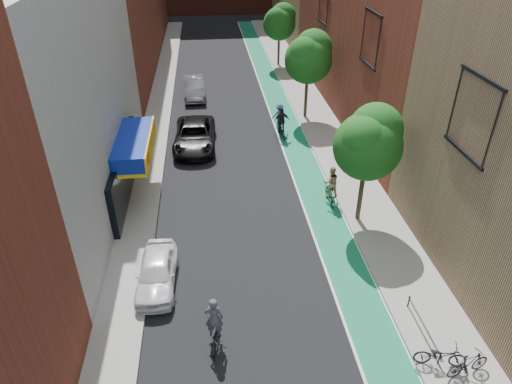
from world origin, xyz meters
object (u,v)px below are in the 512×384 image
object	(u,v)px
parked_car_silver	(194,88)
cyclist_lane_near	(331,188)
parked_car_white	(157,272)
cyclist_lane_mid	(282,126)
cyclist_lead	(215,329)
parked_car_black	(195,136)
cyclist_lane_far	(279,119)

from	to	relation	value
parked_car_silver	cyclist_lane_near	world-z (taller)	cyclist_lane_near
parked_car_white	parked_car_silver	size ratio (longest dim) A/B	0.80
parked_car_silver	cyclist_lane_mid	size ratio (longest dim) A/B	2.27
parked_car_silver	cyclist_lane_near	size ratio (longest dim) A/B	2.31
cyclist_lead	cyclist_lane_mid	distance (m)	18.70
parked_car_white	parked_car_black	bearing A→B (deg)	85.10
cyclist_lane_mid	cyclist_lane_far	world-z (taller)	cyclist_lane_mid
parked_car_silver	cyclist_lane_far	xyz separation A→B (m)	(6.26, -7.97, 0.12)
parked_car_white	cyclist_lane_mid	xyz separation A→B (m)	(7.80, 14.41, 0.18)
parked_car_white	cyclist_lane_far	xyz separation A→B (m)	(7.80, 15.49, 0.26)
cyclist_lane_far	cyclist_lane_near	bearing A→B (deg)	95.08
parked_car_black	cyclist_lane_far	distance (m)	6.49
parked_car_silver	cyclist_lead	size ratio (longest dim) A/B	2.28
parked_car_white	cyclist_lane_mid	distance (m)	16.38
parked_car_white	cyclist_lead	xyz separation A→B (m)	(2.41, -3.50, 0.07)
parked_car_white	cyclist_lane_near	size ratio (longest dim) A/B	1.86
parked_car_white	cyclist_lane_mid	size ratio (longest dim) A/B	1.83
parked_car_white	parked_car_black	size ratio (longest dim) A/B	0.68
parked_car_silver	parked_car_black	bearing A→B (deg)	-91.00
cyclist_lead	cyclist_lane_far	size ratio (longest dim) A/B	1.04
parked_car_black	parked_car_silver	size ratio (longest dim) A/B	1.18
parked_car_black	cyclist_lane_mid	world-z (taller)	cyclist_lane_mid
cyclist_lane_near	cyclist_lead	bearing A→B (deg)	51.37
parked_car_black	cyclist_lead	bearing A→B (deg)	-85.15
parked_car_black	parked_car_white	bearing A→B (deg)	-94.59
cyclist_lead	cyclist_lane_far	world-z (taller)	cyclist_lead
cyclist_lane_mid	cyclist_lead	bearing A→B (deg)	66.54
parked_car_white	cyclist_lane_far	world-z (taller)	cyclist_lane_far
parked_car_white	parked_car_silver	xyz separation A→B (m)	(1.54, 23.46, 0.14)
parked_car_white	cyclist_lead	distance (m)	4.25
parked_car_silver	cyclist_lane_mid	xyz separation A→B (m)	(6.26, -9.05, 0.04)
cyclist_lane_near	cyclist_lane_far	world-z (taller)	cyclist_lane_near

